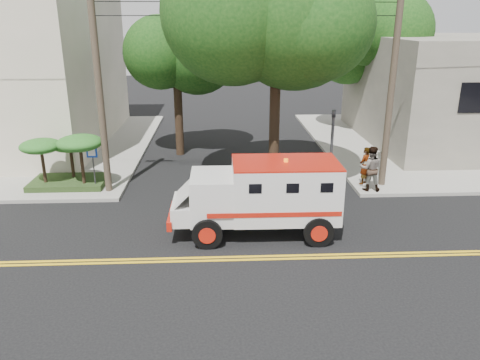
{
  "coord_description": "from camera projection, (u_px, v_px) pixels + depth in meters",
  "views": [
    {
      "loc": [
        -0.91,
        -12.98,
        7.11
      ],
      "look_at": [
        -0.14,
        2.88,
        1.6
      ],
      "focal_mm": 35.0,
      "sensor_mm": 36.0,
      "label": 1
    }
  ],
  "objects": [
    {
      "name": "tree_right",
      "position": [
        380.0,
        36.0,
        27.91
      ],
      "size": [
        4.8,
        4.5,
        8.2
      ],
      "color": "black",
      "rests_on": "ground"
    },
    {
      "name": "pedestrian_b",
      "position": [
        371.0,
        168.0,
        19.7
      ],
      "size": [
        1.05,
        0.88,
        1.93
      ],
      "primitive_type": "imported",
      "rotation": [
        0.0,
        0.0,
        2.96
      ],
      "color": "gray",
      "rests_on": "sidewalk_ne"
    },
    {
      "name": "ground",
      "position": [
        249.0,
        258.0,
        14.62
      ],
      "size": [
        100.0,
        100.0,
        0.0
      ],
      "primitive_type": "plane",
      "color": "black",
      "rests_on": "ground"
    },
    {
      "name": "traffic_signal",
      "position": [
        332.0,
        143.0,
        19.35
      ],
      "size": [
        0.15,
        0.18,
        3.6
      ],
      "color": "#3F3F42",
      "rests_on": "ground"
    },
    {
      "name": "tree_left",
      "position": [
        182.0,
        47.0,
        23.74
      ],
      "size": [
        4.48,
        4.2,
        7.7
      ],
      "color": "black",
      "rests_on": "ground"
    },
    {
      "name": "armored_truck",
      "position": [
        263.0,
        194.0,
        15.85
      ],
      "size": [
        5.72,
        2.35,
        2.6
      ],
      "rotation": [
        0.0,
        0.0,
        -0.01
      ],
      "color": "silver",
      "rests_on": "ground"
    },
    {
      "name": "utility_pole_left",
      "position": [
        99.0,
        88.0,
        18.55
      ],
      "size": [
        0.28,
        0.28,
        9.0
      ],
      "primitive_type": "cylinder",
      "color": "#382D23",
      "rests_on": "ground"
    },
    {
      "name": "tree_main",
      "position": [
        289.0,
        16.0,
        18.21
      ],
      "size": [
        6.08,
        5.7,
        9.85
      ],
      "color": "black",
      "rests_on": "ground"
    },
    {
      "name": "accessibility_sign",
      "position": [
        93.0,
        162.0,
        19.71
      ],
      "size": [
        0.45,
        0.1,
        2.02
      ],
      "color": "#3F3F42",
      "rests_on": "ground"
    },
    {
      "name": "sidewalk_ne",
      "position": [
        459.0,
        142.0,
        27.95
      ],
      "size": [
        17.0,
        17.0,
        0.15
      ],
      "primitive_type": "cube",
      "color": "gray",
      "rests_on": "ground"
    },
    {
      "name": "palm_planter",
      "position": [
        66.0,
        153.0,
        19.99
      ],
      "size": [
        3.52,
        2.63,
        2.36
      ],
      "color": "#1E3314",
      "rests_on": "sidewalk_nw"
    },
    {
      "name": "utility_pole_right",
      "position": [
        392.0,
        85.0,
        19.28
      ],
      "size": [
        0.28,
        0.28,
        9.0
      ],
      "primitive_type": "cylinder",
      "color": "#382D23",
      "rests_on": "ground"
    },
    {
      "name": "pedestrian_a",
      "position": [
        365.0,
        166.0,
        20.49
      ],
      "size": [
        0.72,
        0.71,
        1.68
      ],
      "primitive_type": "imported",
      "rotation": [
        0.0,
        0.0,
        3.92
      ],
      "color": "gray",
      "rests_on": "sidewalk_ne"
    }
  ]
}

